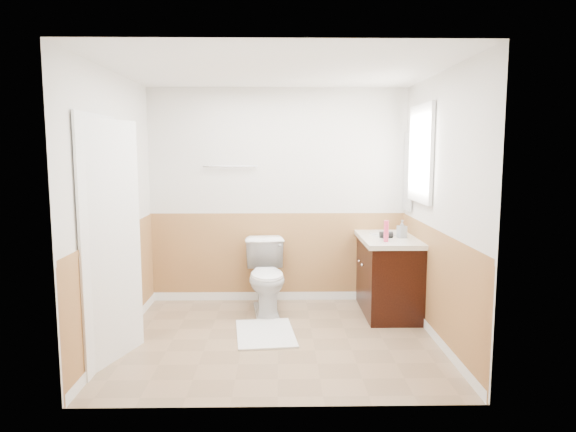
{
  "coord_description": "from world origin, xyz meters",
  "views": [
    {
      "loc": [
        0.02,
        -4.69,
        1.79
      ],
      "look_at": [
        0.1,
        0.25,
        1.15
      ],
      "focal_mm": 31.97,
      "sensor_mm": 36.0,
      "label": 1
    }
  ],
  "objects_px": {
    "vanity_cabinet": "(387,276)",
    "lotion_bottle": "(386,231)",
    "soap_dispenser": "(402,229)",
    "bath_mat": "(265,333)",
    "toilet": "(267,277)"
  },
  "relations": [
    {
      "from": "vanity_cabinet",
      "to": "lotion_bottle",
      "type": "relative_size",
      "value": 5.0
    },
    {
      "from": "vanity_cabinet",
      "to": "soap_dispenser",
      "type": "relative_size",
      "value": 5.71
    },
    {
      "from": "soap_dispenser",
      "to": "vanity_cabinet",
      "type": "bearing_deg",
      "value": 137.94
    },
    {
      "from": "soap_dispenser",
      "to": "bath_mat",
      "type": "bearing_deg",
      "value": -157.64
    },
    {
      "from": "toilet",
      "to": "vanity_cabinet",
      "type": "distance_m",
      "value": 1.34
    },
    {
      "from": "toilet",
      "to": "lotion_bottle",
      "type": "xyz_separation_m",
      "value": [
        1.24,
        -0.35,
        0.56
      ]
    },
    {
      "from": "toilet",
      "to": "bath_mat",
      "type": "bearing_deg",
      "value": -96.12
    },
    {
      "from": "vanity_cabinet",
      "to": "soap_dispenser",
      "type": "bearing_deg",
      "value": -42.06
    },
    {
      "from": "bath_mat",
      "to": "vanity_cabinet",
      "type": "height_order",
      "value": "vanity_cabinet"
    },
    {
      "from": "bath_mat",
      "to": "lotion_bottle",
      "type": "bearing_deg",
      "value": 16.18
    },
    {
      "from": "bath_mat",
      "to": "lotion_bottle",
      "type": "height_order",
      "value": "lotion_bottle"
    },
    {
      "from": "toilet",
      "to": "soap_dispenser",
      "type": "relative_size",
      "value": 4.13
    },
    {
      "from": "bath_mat",
      "to": "lotion_bottle",
      "type": "relative_size",
      "value": 3.64
    },
    {
      "from": "lotion_bottle",
      "to": "bath_mat",
      "type": "bearing_deg",
      "value": -163.82
    },
    {
      "from": "toilet",
      "to": "bath_mat",
      "type": "height_order",
      "value": "toilet"
    }
  ]
}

